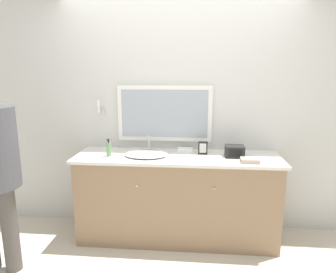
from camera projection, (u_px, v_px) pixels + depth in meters
ground_plane at (175, 255)px, 2.92m from camera, size 14.00×14.00×0.00m
wall_back at (179, 116)px, 3.30m from camera, size 8.00×0.18×2.55m
vanity_counter at (177, 197)px, 3.15m from camera, size 2.09×0.61×0.91m
sink_basin at (146, 154)px, 3.06m from camera, size 0.44×0.39×0.18m
soap_bottle at (109, 149)px, 3.03m from camera, size 0.05×0.05×0.18m
appliance_box at (235, 151)px, 3.01m from camera, size 0.19×0.15×0.11m
picture_frame at (203, 148)px, 3.09m from camera, size 0.10×0.01×0.14m
hand_towel_near_sink at (250, 160)px, 2.83m from camera, size 0.17×0.13×0.04m
hand_towel_far_corner at (185, 150)px, 3.22m from camera, size 0.17×0.13×0.03m
metal_tray at (217, 158)px, 2.95m from camera, size 0.16×0.11×0.01m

